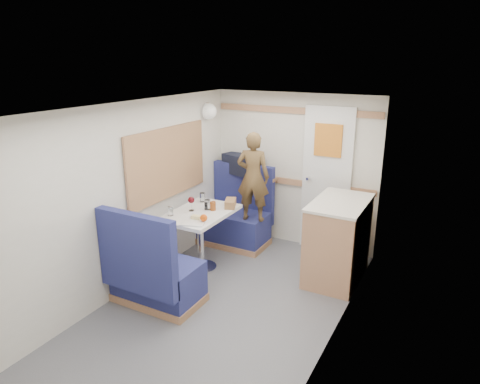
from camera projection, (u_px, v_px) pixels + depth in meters
The scene contains 27 objects.
floor at pixel (202, 328), 3.98m from camera, with size 4.50×4.50×0.00m, color #515156.
ceiling at pixel (195, 112), 3.38m from camera, with size 4.50×4.50×0.00m, color silver.
wall_back at pixel (294, 171), 5.57m from camera, with size 2.20×0.02×2.00m, color silver.
wall_left at pixel (104, 209), 4.18m from camera, with size 0.02×4.50×2.00m, color silver.
wall_right at pixel (322, 256), 3.19m from camera, with size 0.02×4.50×2.00m, color silver.
oak_trim_low at pixel (293, 182), 5.60m from camera, with size 2.15×0.02×0.08m, color #8C623F.
oak_trim_high at pixel (296, 110), 5.32m from camera, with size 2.15×0.02×0.08m, color #8C623F.
side_window at pixel (167, 163), 4.93m from camera, with size 0.04×1.30×0.72m, color #A9B79B.
rear_door at pixel (326, 178), 5.35m from camera, with size 0.62×0.12×1.86m.
dinette_table at pixel (200, 224), 4.95m from camera, with size 0.62×0.92×0.72m.
bench_far at pixel (236, 222), 5.75m from camera, with size 0.90×0.59×1.05m.
bench_near at pixel (154, 277), 4.30m from camera, with size 0.90×0.59×1.05m.
ledge at pixel (245, 176), 5.79m from camera, with size 0.90×0.14×0.04m, color #8C623F.
dome_light at pixel (209, 111), 5.48m from camera, with size 0.20×0.20×0.20m, color white.
galley_counter at pixel (338, 240), 4.78m from camera, with size 0.57×0.92×0.92m.
person at pixel (253, 177), 5.25m from camera, with size 0.41×0.27×1.12m, color brown.
duffel_bag at pixel (242, 164), 5.76m from camera, with size 0.55×0.26×0.26m, color black.
tray at pixel (194, 221), 4.61m from camera, with size 0.25×0.33×0.02m, color silver.
orange_fruit at pixel (204, 218), 4.56m from camera, with size 0.08×0.08×0.08m, color orange.
cheese_block at pixel (196, 217), 4.63m from camera, with size 0.10×0.06×0.04m, color #F1E88B.
wine_glass at pixel (191, 201), 4.90m from camera, with size 0.08×0.08×0.17m.
tumbler_left at pixel (170, 211), 4.77m from camera, with size 0.06×0.06×0.10m, color white.
tumbler_mid at pixel (202, 197), 5.23m from camera, with size 0.07×0.07×0.11m, color white.
tumbler_right at pixel (207, 205), 4.96m from camera, with size 0.07×0.07×0.12m, color white.
beer_glass at pixel (213, 206), 4.94m from camera, with size 0.07×0.07×0.10m, color brown.
pepper_grinder at pixel (206, 206), 4.97m from camera, with size 0.03×0.03×0.09m, color black.
bread_loaf at pixel (230, 203), 5.05m from camera, with size 0.12×0.22×0.09m, color brown.
Camera 1 is at (1.93, -2.84, 2.41)m, focal length 32.00 mm.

